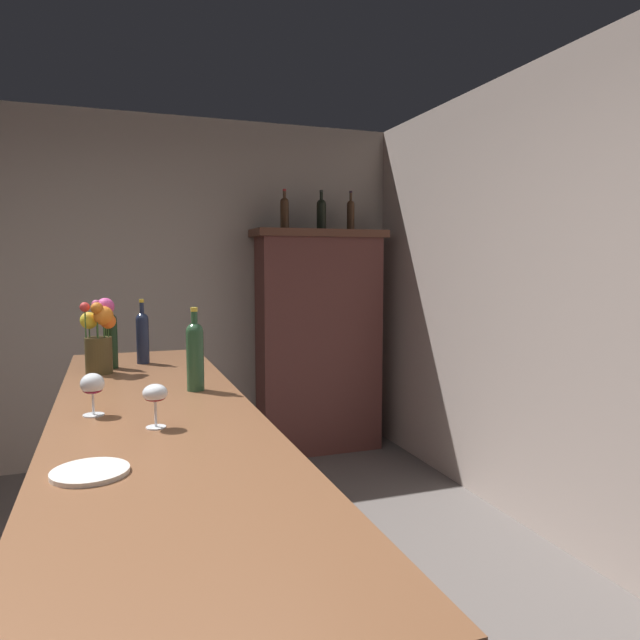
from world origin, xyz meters
name	(u,v)px	position (x,y,z in m)	size (l,w,h in m)	color
wall_back	(70,292)	(0.00, 3.03, 1.32)	(5.18, 0.12, 2.65)	#BAAB9D
bar_counter	(159,553)	(0.42, 0.38, 0.52)	(0.67, 2.83, 1.03)	brown
display_cabinet	(319,337)	(1.86, 2.75, 0.93)	(1.07, 0.38, 1.80)	brown
wine_bottle_chardonnay	(110,338)	(0.28, 1.30, 1.18)	(0.06, 0.06, 0.33)	#18301A
wine_bottle_pinot	(195,353)	(0.59, 0.66, 1.18)	(0.07, 0.07, 0.33)	#284C2F
wine_bottle_syrah	(143,335)	(0.43, 1.39, 1.17)	(0.06, 0.06, 0.33)	#1C243C
wine_glass_front	(155,395)	(0.40, 0.17, 1.13)	(0.08, 0.08, 0.14)	white
wine_glass_mid	(92,386)	(0.22, 0.39, 1.13)	(0.08, 0.08, 0.14)	white
flower_arrangement	(99,335)	(0.23, 1.17, 1.21)	(0.16, 0.14, 0.35)	#4A3D1F
cheese_plate	(90,472)	(0.23, -0.19, 1.03)	(0.18, 0.18, 0.01)	white
display_bottle_left	(285,211)	(1.58, 2.75, 1.93)	(0.07, 0.07, 0.31)	#4A2E1B
display_bottle_midleft	(321,213)	(1.88, 2.75, 1.93)	(0.07, 0.07, 0.31)	black
display_bottle_center	(351,214)	(2.14, 2.75, 1.93)	(0.06, 0.06, 0.32)	#472C1A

